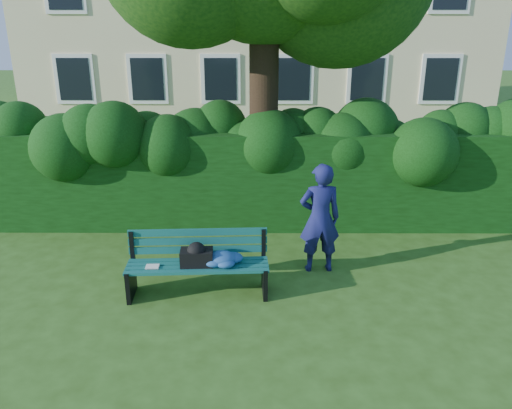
{
  "coord_description": "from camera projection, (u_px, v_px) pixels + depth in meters",
  "views": [
    {
      "loc": [
        0.03,
        -6.8,
        3.57
      ],
      "look_at": [
        0.0,
        0.6,
        0.95
      ],
      "focal_mm": 35.0,
      "sensor_mm": 36.0,
      "label": 1
    }
  ],
  "objects": [
    {
      "name": "park_bench",
      "position": [
        203.0,
        261.0,
        6.96
      ],
      "size": [
        2.0,
        0.66,
        0.89
      ],
      "rotation": [
        0.0,
        0.0,
        0.05
      ],
      "color": "#115755",
      "rests_on": "ground"
    },
    {
      "name": "ground",
      "position": [
        256.0,
        276.0,
        7.6
      ],
      "size": [
        80.0,
        80.0,
        0.0
      ],
      "primitive_type": "plane",
      "color": "#305217",
      "rests_on": "ground"
    },
    {
      "name": "hedge",
      "position": [
        256.0,
        179.0,
        9.38
      ],
      "size": [
        10.0,
        1.0,
        1.8
      ],
      "color": "black",
      "rests_on": "ground"
    },
    {
      "name": "man_reading",
      "position": [
        320.0,
        218.0,
        7.54
      ],
      "size": [
        0.66,
        0.46,
        1.71
      ],
      "primitive_type": "imported",
      "rotation": [
        0.0,
        0.0,
        3.23
      ],
      "color": "navy",
      "rests_on": "ground"
    }
  ]
}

